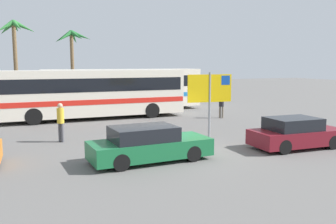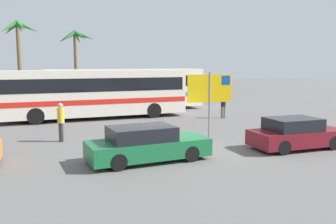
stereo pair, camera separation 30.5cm
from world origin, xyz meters
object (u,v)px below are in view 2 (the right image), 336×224
ferry_sign (211,91)px  pedestrian_near_sign (223,104)px  car_green (147,144)px  pedestrian_by_bus (61,119)px  bus_rear_coach (126,87)px  car_maroon (296,134)px  bus_front_coach (94,91)px

ferry_sign → pedestrian_near_sign: bearing=60.4°
ferry_sign → car_green: bearing=-142.0°
pedestrian_near_sign → pedestrian_by_bus: bearing=151.0°
bus_rear_coach → car_maroon: (3.34, -15.10, -1.15)m
bus_front_coach → car_maroon: bus_front_coach is taller
bus_front_coach → ferry_sign: bearing=-66.6°
ferry_sign → car_green: ferry_sign is taller
bus_rear_coach → pedestrian_near_sign: size_ratio=7.51×
car_green → bus_rear_coach: bearing=74.8°
bus_front_coach → bus_rear_coach: (3.02, 3.27, 0.00)m
bus_rear_coach → car_green: (-3.21, -14.68, -1.15)m
car_maroon → pedestrian_by_bus: pedestrian_by_bus is taller
bus_rear_coach → car_green: size_ratio=2.62×
bus_rear_coach → car_green: bus_rear_coach is taller
bus_front_coach → pedestrian_by_bus: size_ratio=6.63×
pedestrian_by_bus → bus_front_coach: bearing=33.9°
bus_rear_coach → car_green: 15.07m
pedestrian_near_sign → bus_rear_coach: bearing=80.2°
bus_rear_coach → car_maroon: size_ratio=2.93×
pedestrian_near_sign → car_green: bearing=178.1°
ferry_sign → pedestrian_by_bus: 7.08m
bus_rear_coach → pedestrian_near_sign: bus_rear_coach is taller
bus_front_coach → ferry_sign: 9.67m
bus_rear_coach → pedestrian_by_bus: bus_rear_coach is taller
bus_front_coach → pedestrian_by_bus: 7.27m
bus_front_coach → pedestrian_near_sign: (7.94, -3.07, -0.85)m
bus_rear_coach → pedestrian_near_sign: 8.07m
pedestrian_by_bus → pedestrian_near_sign: (10.72, 3.61, -0.14)m
ferry_sign → pedestrian_by_bus: size_ratio=1.77×
bus_rear_coach → ferry_sign: size_ratio=3.75×
bus_front_coach → ferry_sign: ferry_sign is taller
car_green → pedestrian_by_bus: (-2.59, 4.73, 0.44)m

